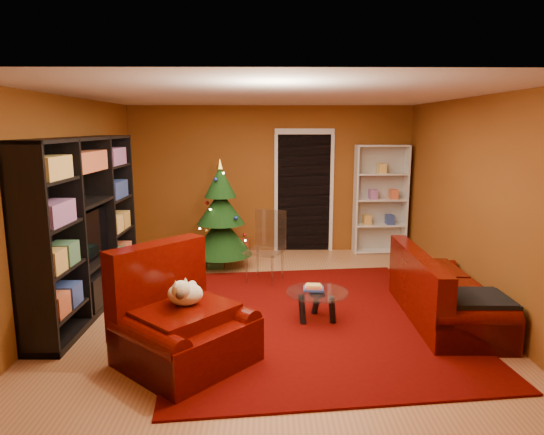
{
  "coord_description": "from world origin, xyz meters",
  "views": [
    {
      "loc": [
        -0.07,
        -5.9,
        2.24
      ],
      "look_at": [
        0.0,
        0.4,
        1.05
      ],
      "focal_mm": 32.0,
      "sensor_mm": 36.0,
      "label": 1
    }
  ],
  "objects_px": {
    "rug": "(311,318)",
    "gift_box_green": "(215,260)",
    "media_unit": "(85,225)",
    "christmas_tree": "(221,215)",
    "dog": "(185,294)",
    "sofa": "(447,286)",
    "acrylic_chair": "(265,251)",
    "white_bookshelf": "(380,200)",
    "gift_box_teal": "(197,254)",
    "gift_box_red": "(243,246)",
    "armchair": "(185,319)",
    "coffee_table": "(317,306)"
  },
  "relations": [
    {
      "from": "rug",
      "to": "gift_box_green",
      "type": "height_order",
      "value": "gift_box_green"
    },
    {
      "from": "rug",
      "to": "media_unit",
      "type": "height_order",
      "value": "media_unit"
    },
    {
      "from": "christmas_tree",
      "to": "dog",
      "type": "xyz_separation_m",
      "value": [
        -0.05,
        -3.15,
        -0.18
      ]
    },
    {
      "from": "rug",
      "to": "dog",
      "type": "bearing_deg",
      "value": -142.07
    },
    {
      "from": "gift_box_green",
      "to": "sofa",
      "type": "xyz_separation_m",
      "value": [
        2.91,
        -2.18,
        0.28
      ]
    },
    {
      "from": "dog",
      "to": "acrylic_chair",
      "type": "xyz_separation_m",
      "value": [
        0.75,
        2.36,
        -0.2
      ]
    },
    {
      "from": "white_bookshelf",
      "to": "sofa",
      "type": "height_order",
      "value": "white_bookshelf"
    },
    {
      "from": "gift_box_teal",
      "to": "gift_box_green",
      "type": "distance_m",
      "value": 0.42
    },
    {
      "from": "gift_box_green",
      "to": "white_bookshelf",
      "type": "xyz_separation_m",
      "value": [
        2.84,
        0.94,
        0.83
      ]
    },
    {
      "from": "rug",
      "to": "media_unit",
      "type": "relative_size",
      "value": 1.37
    },
    {
      "from": "christmas_tree",
      "to": "gift_box_red",
      "type": "relative_size",
      "value": 7.49
    },
    {
      "from": "gift_box_teal",
      "to": "sofa",
      "type": "relative_size",
      "value": 0.15
    },
    {
      "from": "rug",
      "to": "acrylic_chair",
      "type": "xyz_separation_m",
      "value": [
        -0.55,
        1.35,
        0.46
      ]
    },
    {
      "from": "gift_box_red",
      "to": "armchair",
      "type": "relative_size",
      "value": 0.2
    },
    {
      "from": "gift_box_red",
      "to": "coffee_table",
      "type": "bearing_deg",
      "value": -72.22
    },
    {
      "from": "dog",
      "to": "coffee_table",
      "type": "distance_m",
      "value": 1.71
    },
    {
      "from": "gift_box_red",
      "to": "white_bookshelf",
      "type": "bearing_deg",
      "value": -0.47
    },
    {
      "from": "gift_box_red",
      "to": "christmas_tree",
      "type": "bearing_deg",
      "value": -106.95
    },
    {
      "from": "rug",
      "to": "christmas_tree",
      "type": "xyz_separation_m",
      "value": [
        -1.24,
        2.14,
        0.84
      ]
    },
    {
      "from": "rug",
      "to": "dog",
      "type": "relative_size",
      "value": 9.41
    },
    {
      "from": "gift_box_green",
      "to": "gift_box_red",
      "type": "bearing_deg",
      "value": 67.86
    },
    {
      "from": "rug",
      "to": "gift_box_teal",
      "type": "relative_size",
      "value": 12.95
    },
    {
      "from": "dog",
      "to": "christmas_tree",
      "type": "bearing_deg",
      "value": 41.53
    },
    {
      "from": "christmas_tree",
      "to": "gift_box_red",
      "type": "height_order",
      "value": "christmas_tree"
    },
    {
      "from": "coffee_table",
      "to": "acrylic_chair",
      "type": "distance_m",
      "value": 1.58
    },
    {
      "from": "media_unit",
      "to": "dog",
      "type": "relative_size",
      "value": 6.89
    },
    {
      "from": "armchair",
      "to": "gift_box_green",
      "type": "bearing_deg",
      "value": 43.39
    },
    {
      "from": "gift_box_red",
      "to": "armchair",
      "type": "height_order",
      "value": "armchair"
    },
    {
      "from": "white_bookshelf",
      "to": "acrylic_chair",
      "type": "xyz_separation_m",
      "value": [
        -2.05,
        -1.72,
        -0.49
      ]
    },
    {
      "from": "christmas_tree",
      "to": "acrylic_chair",
      "type": "xyz_separation_m",
      "value": [
        0.69,
        -0.79,
        -0.38
      ]
    },
    {
      "from": "gift_box_teal",
      "to": "dog",
      "type": "relative_size",
      "value": 0.73
    },
    {
      "from": "rug",
      "to": "gift_box_teal",
      "type": "bearing_deg",
      "value": 124.86
    },
    {
      "from": "christmas_tree",
      "to": "gift_box_green",
      "type": "bearing_deg",
      "value": -175.61
    },
    {
      "from": "acrylic_chair",
      "to": "white_bookshelf",
      "type": "bearing_deg",
      "value": 62.65
    },
    {
      "from": "media_unit",
      "to": "dog",
      "type": "bearing_deg",
      "value": -43.47
    },
    {
      "from": "rug",
      "to": "media_unit",
      "type": "bearing_deg",
      "value": 171.93
    },
    {
      "from": "media_unit",
      "to": "white_bookshelf",
      "type": "height_order",
      "value": "media_unit"
    },
    {
      "from": "media_unit",
      "to": "dog",
      "type": "distance_m",
      "value": 2.03
    },
    {
      "from": "media_unit",
      "to": "gift_box_green",
      "type": "height_order",
      "value": "media_unit"
    },
    {
      "from": "media_unit",
      "to": "acrylic_chair",
      "type": "bearing_deg",
      "value": 24.84
    },
    {
      "from": "media_unit",
      "to": "gift_box_green",
      "type": "bearing_deg",
      "value": 52.52
    },
    {
      "from": "white_bookshelf",
      "to": "armchair",
      "type": "bearing_deg",
      "value": -125.62
    },
    {
      "from": "gift_box_red",
      "to": "gift_box_green",
      "type": "bearing_deg",
      "value": -112.14
    },
    {
      "from": "gift_box_red",
      "to": "armchair",
      "type": "bearing_deg",
      "value": -94.63
    },
    {
      "from": "gift_box_teal",
      "to": "armchair",
      "type": "xyz_separation_m",
      "value": [
        0.38,
        -3.48,
        0.31
      ]
    },
    {
      "from": "white_bookshelf",
      "to": "coffee_table",
      "type": "bearing_deg",
      "value": -116.24
    },
    {
      "from": "rug",
      "to": "christmas_tree",
      "type": "relative_size",
      "value": 2.14
    },
    {
      "from": "gift_box_teal",
      "to": "sofa",
      "type": "xyz_separation_m",
      "value": [
        3.24,
        -2.45,
        0.27
      ]
    },
    {
      "from": "armchair",
      "to": "sofa",
      "type": "bearing_deg",
      "value": -27.71
    },
    {
      "from": "rug",
      "to": "dog",
      "type": "distance_m",
      "value": 1.77
    }
  ]
}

